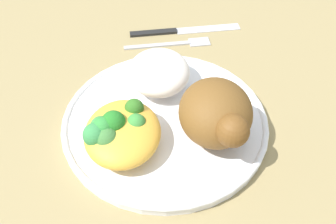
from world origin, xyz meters
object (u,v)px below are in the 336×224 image
at_px(rice_pile, 162,72).
at_px(fork, 175,43).
at_px(plate, 168,121).
at_px(knife, 178,30).
at_px(mac_cheese_with_broccoli, 123,131).
at_px(roasted_chicken, 220,114).

bearing_deg(rice_pile, fork, 169.28).
bearing_deg(rice_pile, plate, 7.09).
bearing_deg(knife, mac_cheese_with_broccoli, -16.08).
distance_m(fork, knife, 0.04).
relative_size(rice_pile, knife, 0.49).
bearing_deg(plate, fork, 175.66).
distance_m(plate, mac_cheese_with_broccoli, 0.07).
bearing_deg(roasted_chicken, knife, -170.54).
distance_m(rice_pile, fork, 0.12).
xyz_separation_m(plate, mac_cheese_with_broccoli, (0.04, -0.05, 0.03)).
height_order(roasted_chicken, rice_pile, roasted_chicken).
bearing_deg(plate, roasted_chicken, 64.00).
height_order(plate, mac_cheese_with_broccoli, mac_cheese_with_broccoli).
relative_size(plate, mac_cheese_with_broccoli, 2.51).
bearing_deg(knife, fork, -9.80).
relative_size(mac_cheese_with_broccoli, knife, 0.56).
bearing_deg(rice_pile, roasted_chicken, 36.11).
bearing_deg(fork, rice_pile, -10.72).
relative_size(mac_cheese_with_broccoli, fork, 0.75).
distance_m(plate, rice_pile, 0.07).
xyz_separation_m(mac_cheese_with_broccoli, fork, (-0.22, 0.07, -0.03)).
bearing_deg(fork, mac_cheese_with_broccoli, -17.09).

